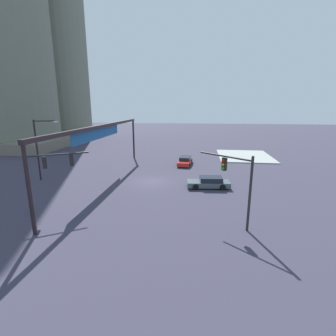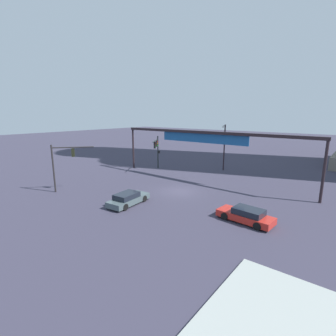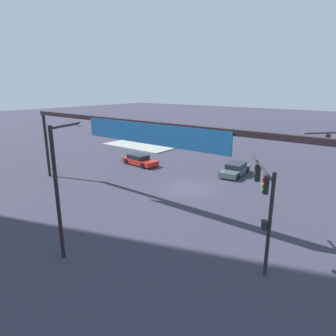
# 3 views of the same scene
# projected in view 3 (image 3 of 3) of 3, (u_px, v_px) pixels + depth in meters

# --- Properties ---
(ground_plane) EXTENTS (205.81, 205.81, 0.00)m
(ground_plane) POSITION_uv_depth(u_px,v_px,m) (188.00, 188.00, 26.76)
(ground_plane) COLOR #343243
(sidewalk_corner) EXTENTS (11.29, 8.95, 0.15)m
(sidewalk_corner) POSITION_uv_depth(u_px,v_px,m) (148.00, 144.00, 47.01)
(sidewalk_corner) COLOR #959B97
(sidewalk_corner) RESTS_ON ground
(traffic_signal_opposite_side) EXTENTS (2.79, 4.44, 5.23)m
(traffic_signal_opposite_side) POSITION_uv_depth(u_px,v_px,m) (264.00, 195.00, 14.91)
(traffic_signal_opposite_side) COLOR black
(traffic_signal_opposite_side) RESTS_ON ground
(streetlamp_curved_arm) EXTENTS (1.07, 2.66, 7.13)m
(streetlamp_curved_arm) POSITION_uv_depth(u_px,v_px,m) (61.00, 181.00, 15.24)
(streetlamp_curved_arm) COLOR black
(streetlamp_curved_arm) RESTS_ON ground
(overhead_sign_gantry) EXTENTS (27.07, 0.43, 6.59)m
(overhead_sign_gantry) POSITION_uv_depth(u_px,v_px,m) (145.00, 134.00, 20.86)
(overhead_sign_gantry) COLOR black
(overhead_sign_gantry) RESTS_ON ground
(sedan_car_approaching) EXTENTS (2.19, 4.71, 1.21)m
(sedan_car_approaching) POSITION_uv_depth(u_px,v_px,m) (235.00, 169.00, 30.77)
(sedan_car_approaching) COLOR #435256
(sedan_car_approaching) RESTS_ON ground
(sedan_car_waiting_far) EXTENTS (4.69, 2.12, 1.21)m
(sedan_car_waiting_far) POSITION_uv_depth(u_px,v_px,m) (139.00, 160.00, 34.68)
(sedan_car_waiting_far) COLOR red
(sedan_car_waiting_far) RESTS_ON ground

